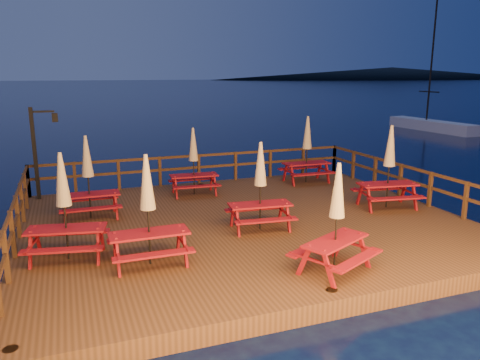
{
  "coord_description": "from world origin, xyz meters",
  "views": [
    {
      "loc": [
        -4.55,
        -11.74,
        4.5
      ],
      "look_at": [
        0.06,
        0.6,
        1.44
      ],
      "focal_mm": 35.0,
      "sensor_mm": 36.0,
      "label": 1
    }
  ],
  "objects_px": {
    "sailboat": "(431,126)",
    "picnic_table_2": "(307,148)",
    "picnic_table_0": "(260,185)",
    "picnic_table_1": "(389,165)",
    "lamp_post": "(39,145)"
  },
  "relations": [
    {
      "from": "sailboat",
      "to": "picnic_table_2",
      "type": "height_order",
      "value": "sailboat"
    },
    {
      "from": "picnic_table_0",
      "to": "picnic_table_1",
      "type": "height_order",
      "value": "picnic_table_1"
    },
    {
      "from": "sailboat",
      "to": "lamp_post",
      "type": "bearing_deg",
      "value": -157.54
    },
    {
      "from": "picnic_table_0",
      "to": "picnic_table_2",
      "type": "bearing_deg",
      "value": 55.73
    },
    {
      "from": "lamp_post",
      "to": "sailboat",
      "type": "height_order",
      "value": "sailboat"
    },
    {
      "from": "picnic_table_2",
      "to": "picnic_table_0",
      "type": "bearing_deg",
      "value": -128.94
    },
    {
      "from": "sailboat",
      "to": "picnic_table_2",
      "type": "relative_size",
      "value": 4.76
    },
    {
      "from": "sailboat",
      "to": "picnic_table_0",
      "type": "height_order",
      "value": "sailboat"
    },
    {
      "from": "lamp_post",
      "to": "sailboat",
      "type": "distance_m",
      "value": 30.31
    },
    {
      "from": "lamp_post",
      "to": "sailboat",
      "type": "bearing_deg",
      "value": 24.56
    },
    {
      "from": "picnic_table_0",
      "to": "picnic_table_2",
      "type": "distance_m",
      "value": 5.8
    },
    {
      "from": "picnic_table_1",
      "to": "picnic_table_2",
      "type": "bearing_deg",
      "value": 109.84
    },
    {
      "from": "sailboat",
      "to": "picnic_table_1",
      "type": "xyz_separation_m",
      "value": [
        -17.58,
        -17.43,
        1.32
      ]
    },
    {
      "from": "picnic_table_1",
      "to": "picnic_table_2",
      "type": "relative_size",
      "value": 1.02
    },
    {
      "from": "lamp_post",
      "to": "picnic_table_0",
      "type": "xyz_separation_m",
      "value": [
        5.48,
        -5.38,
        -0.58
      ]
    }
  ]
}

